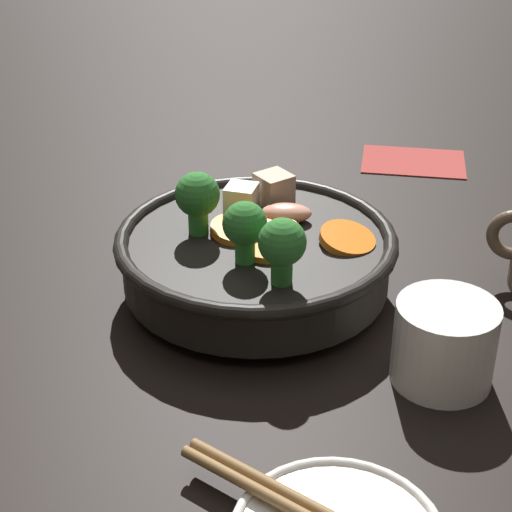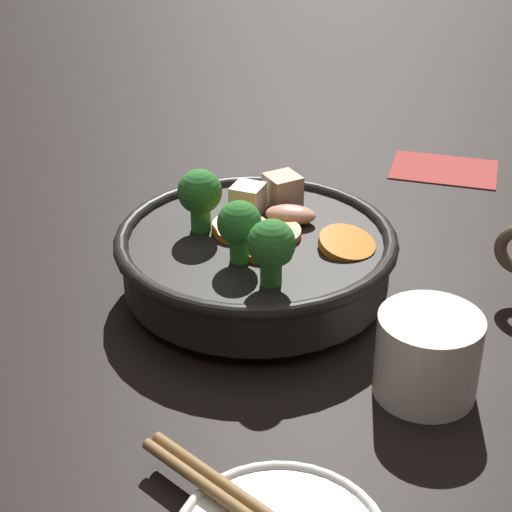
% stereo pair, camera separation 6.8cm
% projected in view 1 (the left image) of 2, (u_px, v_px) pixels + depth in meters
% --- Properties ---
extents(ground_plane, '(3.00, 3.00, 0.00)m').
position_uv_depth(ground_plane, '(256.00, 291.00, 0.70)').
color(ground_plane, black).
extents(stirfry_bowl, '(0.22, 0.22, 0.10)m').
position_uv_depth(stirfry_bowl, '(256.00, 253.00, 0.68)').
color(stirfry_bowl, black).
rests_on(stirfry_bowl, ground_plane).
extents(tea_cup, '(0.07, 0.07, 0.06)m').
position_uv_depth(tea_cup, '(444.00, 342.00, 0.58)').
color(tea_cup, white).
rests_on(tea_cup, ground_plane).
extents(napkin, '(0.12, 0.08, 0.00)m').
position_uv_depth(napkin, '(413.00, 161.00, 0.93)').
color(napkin, '#A33833').
rests_on(napkin, ground_plane).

